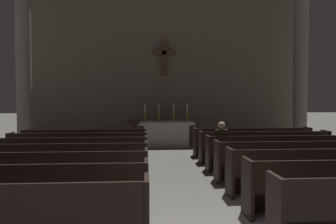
{
  "coord_description": "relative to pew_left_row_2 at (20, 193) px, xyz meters",
  "views": [
    {
      "loc": [
        -0.83,
        -3.93,
        1.91
      ],
      "look_at": [
        0.0,
        7.82,
        1.43
      ],
      "focal_mm": 34.11,
      "sensor_mm": 36.0,
      "label": 1
    }
  ],
  "objects": [
    {
      "name": "column_right_third",
      "position": [
        8.26,
        7.69,
        2.6
      ],
      "size": [
        0.85,
        0.85,
        6.32
      ],
      "color": "gray",
      "rests_on": "ground"
    },
    {
      "name": "pew_right_row_3",
      "position": [
        5.52,
        1.1,
        0.0
      ],
      "size": [
        3.95,
        0.5,
        0.95
      ],
      "color": "black",
      "rests_on": "ground"
    },
    {
      "name": "pew_left_row_4",
      "position": [
        0.0,
        2.2,
        0.0
      ],
      "size": [
        3.95,
        0.5,
        0.95
      ],
      "color": "black",
      "rests_on": "ground"
    },
    {
      "name": "pew_right_row_4",
      "position": [
        5.52,
        2.2,
        0.0
      ],
      "size": [
        3.95,
        0.5,
        0.95
      ],
      "color": "black",
      "rests_on": "ground"
    },
    {
      "name": "lone_worshipper",
      "position": [
        3.93,
        3.33,
        0.22
      ],
      "size": [
        0.32,
        0.43,
        1.32
      ],
      "color": "#26262B",
      "rests_on": "ground"
    },
    {
      "name": "pew_left_row_6",
      "position": [
        0.0,
        4.39,
        0.0
      ],
      "size": [
        3.95,
        0.5,
        0.95
      ],
      "color": "black",
      "rests_on": "ground"
    },
    {
      "name": "apse_with_cross",
      "position": [
        2.76,
        9.44,
        2.91
      ],
      "size": [
        11.9,
        0.44,
        6.78
      ],
      "color": "#706656",
      "rests_on": "ground"
    },
    {
      "name": "pew_left_row_3",
      "position": [
        0.0,
        1.1,
        0.0
      ],
      "size": [
        3.95,
        0.5,
        0.95
      ],
      "color": "black",
      "rests_on": "ground"
    },
    {
      "name": "candlestick_inner_right",
      "position": [
        3.06,
        7.78,
        0.76
      ],
      "size": [
        0.16,
        0.16,
        0.71
      ],
      "color": "#B79338",
      "rests_on": "altar"
    },
    {
      "name": "pew_right_row_7",
      "position": [
        5.52,
        5.49,
        0.0
      ],
      "size": [
        3.95,
        0.5,
        0.95
      ],
      "color": "black",
      "rests_on": "ground"
    },
    {
      "name": "column_left_third",
      "position": [
        -2.74,
        7.69,
        2.6
      ],
      "size": [
        0.85,
        0.85,
        6.32
      ],
      "color": "gray",
      "rests_on": "ground"
    },
    {
      "name": "altar",
      "position": [
        2.76,
        7.78,
        0.06
      ],
      "size": [
        2.2,
        0.9,
        1.01
      ],
      "color": "#BCB7AD",
      "rests_on": "ground"
    },
    {
      "name": "candlestick_outer_left",
      "position": [
        1.91,
        7.78,
        0.76
      ],
      "size": [
        0.16,
        0.16,
        0.71
      ],
      "color": "#B79338",
      "rests_on": "altar"
    },
    {
      "name": "lectern",
      "position": [
        1.52,
        6.58,
        0.07
      ],
      "size": [
        0.44,
        0.36,
        1.15
      ],
      "color": "black",
      "rests_on": "ground"
    },
    {
      "name": "pew_left_row_7",
      "position": [
        0.0,
        5.49,
        0.0
      ],
      "size": [
        3.95,
        0.5,
        0.95
      ],
      "color": "black",
      "rests_on": "ground"
    },
    {
      "name": "pew_left_row_2",
      "position": [
        0.0,
        0.0,
        0.0
      ],
      "size": [
        3.95,
        0.5,
        0.95
      ],
      "color": "black",
      "rests_on": "ground"
    },
    {
      "name": "pew_right_row_6",
      "position": [
        5.52,
        4.39,
        0.0
      ],
      "size": [
        3.95,
        0.5,
        0.95
      ],
      "color": "black",
      "rests_on": "ground"
    },
    {
      "name": "candlestick_outer_right",
      "position": [
        3.61,
        7.78,
        0.76
      ],
      "size": [
        0.16,
        0.16,
        0.71
      ],
      "color": "#B79338",
      "rests_on": "altar"
    },
    {
      "name": "pew_left_row_5",
      "position": [
        0.0,
        3.29,
        0.0
      ],
      "size": [
        3.95,
        0.5,
        0.95
      ],
      "color": "black",
      "rests_on": "ground"
    },
    {
      "name": "pew_right_row_5",
      "position": [
        5.52,
        3.29,
        0.0
      ],
      "size": [
        3.95,
        0.5,
        0.95
      ],
      "color": "black",
      "rests_on": "ground"
    },
    {
      "name": "candlestick_inner_left",
      "position": [
        2.46,
        7.78,
        0.76
      ],
      "size": [
        0.16,
        0.16,
        0.71
      ],
      "color": "#B79338",
      "rests_on": "altar"
    }
  ]
}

